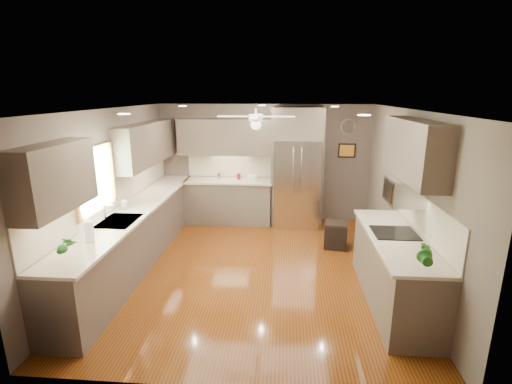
# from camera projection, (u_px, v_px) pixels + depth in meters

# --- Properties ---
(floor) EXTENTS (5.00, 5.00, 0.00)m
(floor) POSITION_uv_depth(u_px,v_px,m) (254.00, 269.00, 5.94)
(floor) COLOR #4D210A
(floor) RESTS_ON ground
(ceiling) EXTENTS (5.00, 5.00, 0.00)m
(ceiling) POSITION_uv_depth(u_px,v_px,m) (254.00, 109.00, 5.29)
(ceiling) COLOR white
(ceiling) RESTS_ON ground
(wall_back) EXTENTS (4.50, 0.00, 4.50)m
(wall_back) POSITION_uv_depth(u_px,v_px,m) (264.00, 163.00, 8.02)
(wall_back) COLOR brown
(wall_back) RESTS_ON ground
(wall_front) EXTENTS (4.50, 0.00, 4.50)m
(wall_front) POSITION_uv_depth(u_px,v_px,m) (231.00, 270.00, 3.21)
(wall_front) COLOR brown
(wall_front) RESTS_ON ground
(wall_left) EXTENTS (0.00, 5.00, 5.00)m
(wall_left) POSITION_uv_depth(u_px,v_px,m) (111.00, 191.00, 5.78)
(wall_left) COLOR brown
(wall_left) RESTS_ON ground
(wall_right) EXTENTS (0.00, 5.00, 5.00)m
(wall_right) POSITION_uv_depth(u_px,v_px,m) (407.00, 197.00, 5.44)
(wall_right) COLOR brown
(wall_right) RESTS_ON ground
(canister_b) EXTENTS (0.10, 0.10, 0.14)m
(canister_b) POSITION_uv_depth(u_px,v_px,m) (219.00, 176.00, 7.86)
(canister_b) COLOR silver
(canister_b) RESTS_ON back_run
(canister_d) EXTENTS (0.09, 0.09, 0.12)m
(canister_d) POSITION_uv_depth(u_px,v_px,m) (239.00, 176.00, 7.89)
(canister_d) COLOR maroon
(canister_d) RESTS_ON back_run
(soap_bottle) EXTENTS (0.11, 0.11, 0.19)m
(soap_bottle) POSITION_uv_depth(u_px,v_px,m) (125.00, 203.00, 5.89)
(soap_bottle) COLOR white
(soap_bottle) RESTS_ON left_run
(potted_plant_left) EXTENTS (0.19, 0.14, 0.33)m
(potted_plant_left) POSITION_uv_depth(u_px,v_px,m) (64.00, 245.00, 4.07)
(potted_plant_left) COLOR #205D1A
(potted_plant_left) RESTS_ON left_run
(potted_plant_right) EXTENTS (0.21, 0.18, 0.35)m
(potted_plant_right) POSITION_uv_depth(u_px,v_px,m) (426.00, 255.00, 3.80)
(potted_plant_right) COLOR #205D1A
(potted_plant_right) RESTS_ON right_run
(bowl) EXTENTS (0.28, 0.28, 0.06)m
(bowl) POSITION_uv_depth(u_px,v_px,m) (252.00, 179.00, 7.79)
(bowl) COLOR #B6AB88
(bowl) RESTS_ON back_run
(left_run) EXTENTS (0.65, 4.70, 1.45)m
(left_run) POSITION_uv_depth(u_px,v_px,m) (137.00, 234.00, 6.10)
(left_run) COLOR #4B3E36
(left_run) RESTS_ON ground
(back_run) EXTENTS (1.85, 0.65, 1.45)m
(back_run) POSITION_uv_depth(u_px,v_px,m) (229.00, 200.00, 7.99)
(back_run) COLOR #4B3E36
(back_run) RESTS_ON ground
(uppers) EXTENTS (4.50, 4.70, 0.95)m
(uppers) POSITION_uv_depth(u_px,v_px,m) (214.00, 146.00, 6.19)
(uppers) COLOR #4B3E36
(uppers) RESTS_ON wall_left
(window) EXTENTS (0.05, 1.12, 0.92)m
(window) POSITION_uv_depth(u_px,v_px,m) (95.00, 179.00, 5.22)
(window) COLOR #BFF2B2
(window) RESTS_ON wall_left
(sink) EXTENTS (0.50, 0.70, 0.32)m
(sink) POSITION_uv_depth(u_px,v_px,m) (119.00, 223.00, 5.36)
(sink) COLOR silver
(sink) RESTS_ON left_run
(refrigerator) EXTENTS (1.06, 0.75, 2.45)m
(refrigerator) POSITION_uv_depth(u_px,v_px,m) (297.00, 170.00, 7.65)
(refrigerator) COLOR silver
(refrigerator) RESTS_ON ground
(right_run) EXTENTS (0.70, 2.20, 1.45)m
(right_run) POSITION_uv_depth(u_px,v_px,m) (395.00, 268.00, 4.90)
(right_run) COLOR #4B3E36
(right_run) RESTS_ON ground
(microwave) EXTENTS (0.43, 0.55, 0.34)m
(microwave) POSITION_uv_depth(u_px,v_px,m) (404.00, 191.00, 4.87)
(microwave) COLOR silver
(microwave) RESTS_ON wall_right
(ceiling_fan) EXTENTS (1.18, 1.18, 0.32)m
(ceiling_fan) POSITION_uv_depth(u_px,v_px,m) (256.00, 120.00, 5.62)
(ceiling_fan) COLOR white
(ceiling_fan) RESTS_ON ceiling
(recessed_lights) EXTENTS (2.84, 3.14, 0.01)m
(recessed_lights) POSITION_uv_depth(u_px,v_px,m) (254.00, 109.00, 5.68)
(recessed_lights) COLOR white
(recessed_lights) RESTS_ON ceiling
(wall_clock) EXTENTS (0.30, 0.03, 0.30)m
(wall_clock) POSITION_uv_depth(u_px,v_px,m) (348.00, 126.00, 7.66)
(wall_clock) COLOR white
(wall_clock) RESTS_ON wall_back
(framed_print) EXTENTS (0.36, 0.03, 0.30)m
(framed_print) POSITION_uv_depth(u_px,v_px,m) (347.00, 151.00, 7.79)
(framed_print) COLOR black
(framed_print) RESTS_ON wall_back
(stool) EXTENTS (0.45, 0.45, 0.47)m
(stool) POSITION_uv_depth(u_px,v_px,m) (336.00, 235.00, 6.72)
(stool) COLOR black
(stool) RESTS_ON ground
(paper_towel) EXTENTS (0.11, 0.11, 0.27)m
(paper_towel) POSITION_uv_depth(u_px,v_px,m) (89.00, 231.00, 4.57)
(paper_towel) COLOR white
(paper_towel) RESTS_ON left_run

